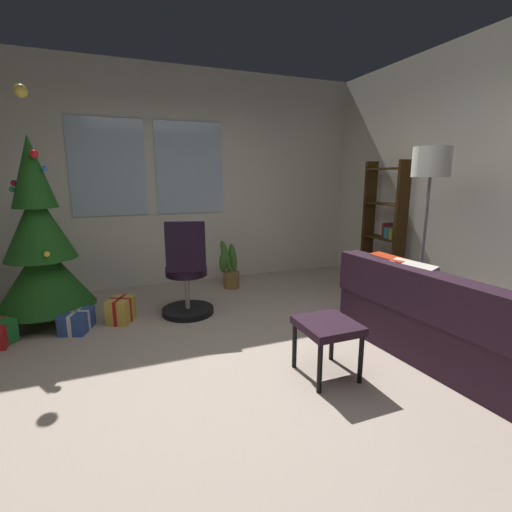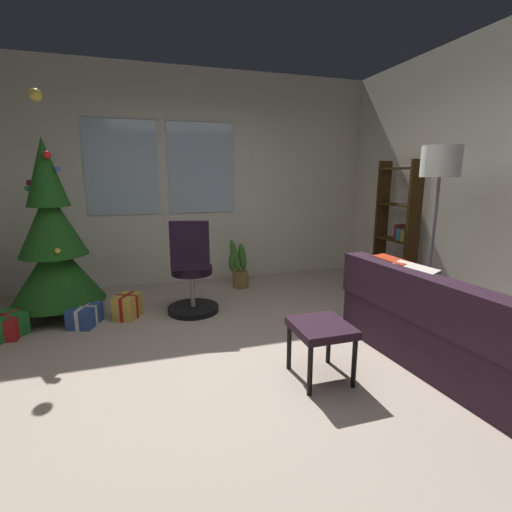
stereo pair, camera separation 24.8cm
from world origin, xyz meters
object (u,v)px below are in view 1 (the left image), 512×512
office_chair (187,279)px  bookshelf (384,234)px  holiday_tree (41,248)px  floor_lamp (430,176)px  footstool (327,330)px  gift_box_blue (77,321)px  potted_plant (229,268)px  couch (479,332)px  gift_box_gold (121,310)px

office_chair → bookshelf: bookshelf is taller
holiday_tree → floor_lamp: holiday_tree is taller
footstool → bookshelf: bookshelf is taller
footstool → floor_lamp: (1.44, 0.55, 1.11)m
floor_lamp → gift_box_blue: bearing=162.3°
holiday_tree → potted_plant: size_ratio=3.47×
holiday_tree → couch: bearing=-34.6°
gift_box_gold → office_chair: bearing=-6.7°
office_chair → floor_lamp: floor_lamp is taller
gift_box_blue → gift_box_gold: bearing=11.0°
couch → footstool: 1.24m
potted_plant → gift_box_blue: bearing=-155.9°
gift_box_blue → bookshelf: (3.66, 0.00, 0.65)m
bookshelf → floor_lamp: size_ratio=0.96×
couch → gift_box_blue: size_ratio=5.41×
office_chair → footstool: bearing=-65.4°
holiday_tree → office_chair: (1.37, -0.37, -0.37)m
office_chair → floor_lamp: bearing=-25.6°
gift_box_gold → floor_lamp: size_ratio=0.19×
gift_box_gold → gift_box_blue: bearing=-169.0°
footstool → holiday_tree: holiday_tree is taller
holiday_tree → potted_plant: 2.20m
office_chair → potted_plant: 1.10m
holiday_tree → bookshelf: holiday_tree is taller
gift_box_gold → potted_plant: (1.41, 0.73, 0.14)m
footstool → holiday_tree: bearing=137.0°
footstool → bookshelf: size_ratio=0.26×
gift_box_gold → bookshelf: bearing=-1.4°
footstool → holiday_tree: (-2.10, 1.96, 0.41)m
bookshelf → gift_box_blue: bearing=-180.0°
holiday_tree → gift_box_blue: size_ratio=5.96×
office_chair → potted_plant: bearing=48.1°
office_chair → floor_lamp: 2.63m
gift_box_gold → floor_lamp: floor_lamp is taller
footstool → floor_lamp: 1.90m
couch → bookshelf: size_ratio=1.25×
footstool → gift_box_gold: (-1.41, 1.67, -0.24)m
bookshelf → gift_box_gold: bearing=178.6°
couch → holiday_tree: (-3.29, 2.27, 0.49)m
gift_box_gold → potted_plant: bearing=27.5°
holiday_tree → gift_box_gold: bearing=-22.5°
holiday_tree → bookshelf: size_ratio=1.38×
potted_plant → gift_box_gold: bearing=-152.5°
gift_box_blue → potted_plant: (1.81, 0.81, 0.16)m
footstool → holiday_tree: 2.90m
couch → potted_plant: (-1.19, 2.72, -0.02)m
couch → office_chair: 2.71m
floor_lamp → footstool: bearing=-159.0°
floor_lamp → gift_box_gold: bearing=158.6°
couch → gift_box_blue: (-3.01, 1.91, -0.18)m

